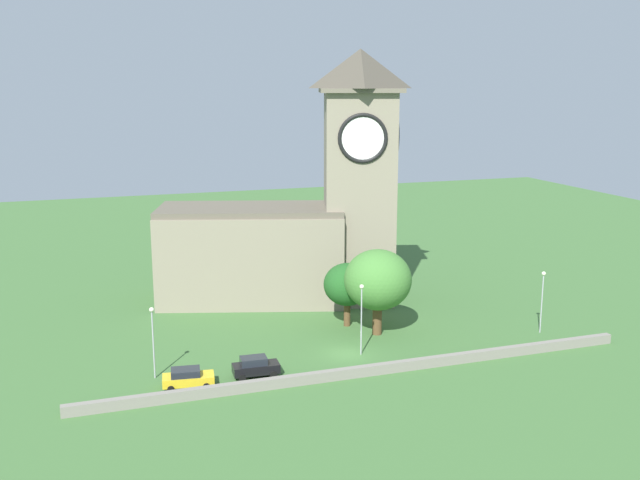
{
  "coord_description": "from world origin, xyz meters",
  "views": [
    {
      "loc": [
        -24.9,
        -65.0,
        27.0
      ],
      "look_at": [
        -0.36,
        7.55,
        10.33
      ],
      "focal_mm": 40.72,
      "sensor_mm": 36.0,
      "label": 1
    }
  ],
  "objects": [
    {
      "name": "ground_plane",
      "position": [
        0.0,
        15.0,
        0.0
      ],
      "size": [
        200.0,
        200.0,
        0.0
      ],
      "primitive_type": "plane",
      "color": "#3D6633"
    },
    {
      "name": "church",
      "position": [
        1.01,
        19.73,
        10.35
      ],
      "size": [
        31.32,
        18.27,
        30.95
      ],
      "color": "gray",
      "rests_on": "ground"
    },
    {
      "name": "quay_barrier",
      "position": [
        0.0,
        -5.8,
        0.49
      ],
      "size": [
        54.91,
        0.7,
        0.98
      ],
      "primitive_type": "cube",
      "color": "gray",
      "rests_on": "ground"
    },
    {
      "name": "car_yellow",
      "position": [
        -16.58,
        -3.0,
        0.88
      ],
      "size": [
        4.82,
        2.77,
        1.73
      ],
      "color": "gold",
      "rests_on": "ground"
    },
    {
      "name": "car_black",
      "position": [
        -10.19,
        -2.6,
        0.96
      ],
      "size": [
        4.43,
        2.35,
        1.91
      ],
      "color": "black",
      "rests_on": "ground"
    },
    {
      "name": "streetlamp_west_end",
      "position": [
        -19.19,
        -0.01,
        4.61
      ],
      "size": [
        0.44,
        0.44,
        6.89
      ],
      "color": "#9EA0A5",
      "rests_on": "ground"
    },
    {
      "name": "streetlamp_west_mid",
      "position": [
        1.29,
        -0.58,
        4.88
      ],
      "size": [
        0.44,
        0.44,
        7.36
      ],
      "color": "#9EA0A5",
      "rests_on": "ground"
    },
    {
      "name": "streetlamp_central",
      "position": [
        22.45,
        -0.8,
        4.65
      ],
      "size": [
        0.44,
        0.44,
        6.96
      ],
      "color": "#9EA0A5",
      "rests_on": "ground"
    },
    {
      "name": "tree_riverside_west",
      "position": [
        5.22,
        4.53,
        6.13
      ],
      "size": [
        7.32,
        7.32,
        9.47
      ],
      "color": "brown",
      "rests_on": "ground"
    },
    {
      "name": "tree_by_tower",
      "position": [
        3.11,
        8.23,
        4.81
      ],
      "size": [
        5.34,
        5.34,
        7.26
      ],
      "color": "brown",
      "rests_on": "ground"
    }
  ]
}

